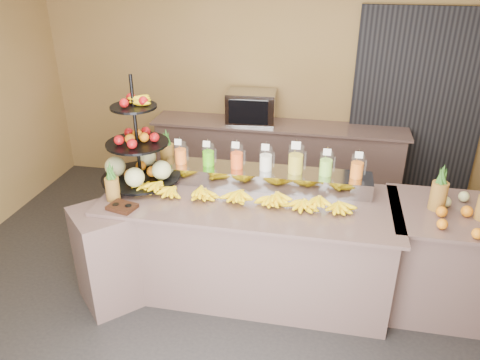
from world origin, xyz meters
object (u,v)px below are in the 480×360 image
(pitcher_tray, at_px, (265,178))
(condiment_caddy, at_px, (122,207))
(right_fruit_pile, at_px, (460,211))
(oven_warmer, at_px, (251,107))
(banana_heap, at_px, (237,193))
(fruit_stand, at_px, (144,158))

(pitcher_tray, bearing_deg, condiment_caddy, -148.93)
(right_fruit_pile, relative_size, oven_warmer, 0.77)
(banana_heap, bearing_deg, condiment_caddy, -159.65)
(banana_heap, height_order, right_fruit_pile, right_fruit_pile)
(pitcher_tray, height_order, banana_heap, banana_heap)
(banana_heap, xyz_separation_m, condiment_caddy, (-0.89, -0.33, -0.05))
(condiment_caddy, bearing_deg, oven_warmer, 74.18)
(pitcher_tray, height_order, fruit_stand, fruit_stand)
(banana_heap, bearing_deg, pitcher_tray, 59.32)
(pitcher_tray, height_order, oven_warmer, oven_warmer)
(pitcher_tray, distance_m, oven_warmer, 1.73)
(fruit_stand, xyz_separation_m, condiment_caddy, (-0.02, -0.49, -0.23))
(oven_warmer, bearing_deg, banana_heap, -86.09)
(pitcher_tray, xyz_separation_m, condiment_caddy, (-1.08, -0.65, -0.06))
(condiment_caddy, xyz_separation_m, right_fruit_pile, (2.65, 0.35, 0.06))
(right_fruit_pile, bearing_deg, oven_warmer, 135.33)
(right_fruit_pile, bearing_deg, fruit_stand, 177.08)
(fruit_stand, relative_size, oven_warmer, 1.70)
(banana_heap, bearing_deg, oven_warmer, 96.66)
(condiment_caddy, height_order, right_fruit_pile, right_fruit_pile)
(banana_heap, xyz_separation_m, oven_warmer, (-0.23, 1.99, 0.12))
(pitcher_tray, xyz_separation_m, fruit_stand, (-1.06, -0.17, 0.17))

